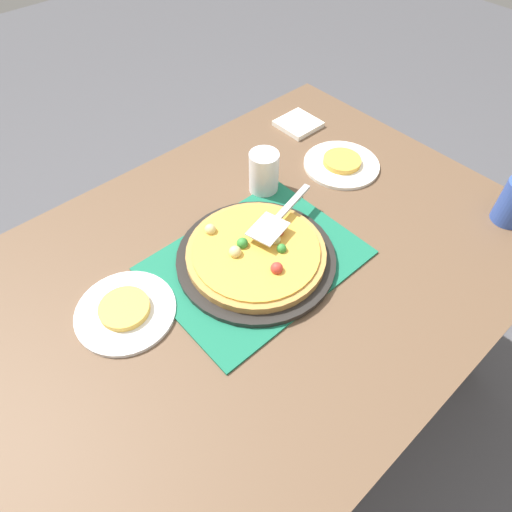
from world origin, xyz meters
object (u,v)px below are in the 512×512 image
object	(u,v)px
served_slice_left	(124,308)
served_slice_right	(342,161)
pizza_pan	(256,258)
plate_near_left	(126,312)
pizza	(256,252)
pizza_server	(279,217)
cup_far	(264,173)
napkin_stack	(298,124)
plate_far_right	(341,165)

from	to	relation	value
served_slice_left	served_slice_right	size ratio (longest dim) A/B	1.00
pizza_pan	plate_near_left	world-z (taller)	pizza_pan
pizza	plate_near_left	world-z (taller)	pizza
served_slice_right	pizza_server	size ratio (longest dim) A/B	0.47
cup_far	served_slice_left	bearing A→B (deg)	-168.86
plate_near_left	napkin_stack	bearing A→B (deg)	17.59
pizza	served_slice_right	size ratio (longest dim) A/B	3.00
pizza	plate_far_right	distance (m)	0.44
served_slice_left	cup_far	distance (m)	0.51
pizza_pan	napkin_stack	distance (m)	0.58
served_slice_left	cup_far	world-z (taller)	cup_far
served_slice_left	plate_near_left	bearing A→B (deg)	0.00
plate_near_left	napkin_stack	xyz separation A→B (m)	(0.79, 0.25, 0.00)
plate_near_left	plate_far_right	distance (m)	0.74
served_slice_left	pizza_server	distance (m)	0.41
plate_near_left	cup_far	bearing A→B (deg)	11.14
served_slice_left	plate_far_right	bearing A→B (deg)	1.77
pizza	plate_near_left	distance (m)	0.32
plate_far_right	served_slice_right	xyz separation A→B (m)	(0.00, 0.00, 0.01)
plate_near_left	cup_far	distance (m)	0.51
plate_near_left	served_slice_left	distance (m)	0.01
plate_far_right	plate_near_left	bearing A→B (deg)	-178.23
served_slice_right	pizza_server	bearing A→B (deg)	-166.49
napkin_stack	plate_far_right	bearing A→B (deg)	-102.75
pizza_pan	plate_far_right	world-z (taller)	pizza_pan
plate_far_right	pizza_server	distance (m)	0.35
pizza	cup_far	world-z (taller)	cup_far
pizza	napkin_stack	world-z (taller)	pizza
pizza_server	napkin_stack	size ratio (longest dim) A/B	1.95
plate_far_right	pizza_server	world-z (taller)	pizza_server
plate_far_right	served_slice_left	size ratio (longest dim) A/B	2.00
plate_far_right	cup_far	world-z (taller)	cup_far
served_slice_left	pizza_server	bearing A→B (deg)	-8.08
served_slice_left	cup_far	xyz separation A→B (m)	(0.50, 0.10, 0.04)
cup_far	pizza_server	size ratio (longest dim) A/B	0.51
plate_near_left	cup_far	world-z (taller)	cup_far
pizza	plate_far_right	bearing A→B (deg)	13.56
served_slice_right	napkin_stack	xyz separation A→B (m)	(0.05, 0.23, -0.01)
served_slice_right	cup_far	world-z (taller)	cup_far
pizza_pan	plate_near_left	xyz separation A→B (m)	(-0.31, 0.08, -0.01)
pizza_pan	plate_far_right	distance (m)	0.44
pizza	pizza_server	xyz separation A→B (m)	(0.09, 0.02, 0.04)
pizza	served_slice_right	world-z (taller)	pizza
pizza_pan	plate_near_left	distance (m)	0.32
pizza_pan	plate_far_right	bearing A→B (deg)	13.59
plate_near_left	pizza_server	world-z (taller)	pizza_server
plate_near_left	pizza_server	size ratio (longest dim) A/B	0.94
plate_near_left	served_slice_left	size ratio (longest dim) A/B	2.00
served_slice_right	plate_near_left	bearing A→B (deg)	-178.23
served_slice_right	napkin_stack	size ratio (longest dim) A/B	0.92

